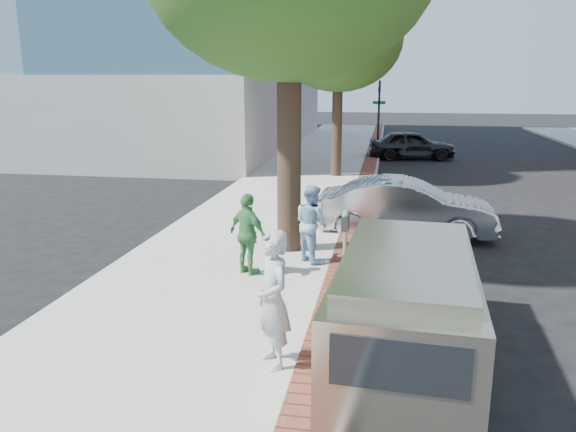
% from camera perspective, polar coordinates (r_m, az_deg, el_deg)
% --- Properties ---
extents(ground, '(120.00, 120.00, 0.00)m').
position_cam_1_polar(ground, '(10.71, 1.51, -7.19)').
color(ground, black).
rests_on(ground, ground).
extents(sidewalk, '(5.00, 60.00, 0.15)m').
position_cam_1_polar(sidewalk, '(18.53, 0.64, 2.02)').
color(sidewalk, '#9E9991').
rests_on(sidewalk, ground).
extents(brick_strip, '(0.60, 60.00, 0.01)m').
position_cam_1_polar(brick_strip, '(18.29, 7.46, 2.00)').
color(brick_strip, brown).
rests_on(brick_strip, sidewalk).
extents(curb, '(0.10, 60.00, 0.15)m').
position_cam_1_polar(curb, '(18.29, 8.55, 1.71)').
color(curb, gray).
rests_on(curb, ground).
extents(office_base, '(18.20, 22.20, 4.00)m').
position_cam_1_polar(office_base, '(35.08, -14.52, 10.26)').
color(office_base, gray).
rests_on(office_base, ground).
extents(signal_near, '(0.70, 0.15, 3.80)m').
position_cam_1_polar(signal_near, '(31.94, 9.22, 10.68)').
color(signal_near, black).
rests_on(signal_near, ground).
extents(tree_far, '(4.80, 4.80, 7.14)m').
position_cam_1_polar(tree_far, '(22.04, 5.17, 17.47)').
color(tree_far, black).
rests_on(tree_far, sidewalk).
extents(parking_meter, '(0.12, 0.32, 1.47)m').
position_cam_1_polar(parking_meter, '(9.75, 5.82, -1.91)').
color(parking_meter, gray).
rests_on(parking_meter, sidewalk).
extents(person_gray, '(0.72, 0.79, 1.82)m').
position_cam_1_polar(person_gray, '(7.29, -1.54, -8.49)').
color(person_gray, '#9E9FA3').
rests_on(person_gray, sidewalk).
extents(person_officer, '(0.98, 0.98, 1.60)m').
position_cam_1_polar(person_officer, '(11.52, 2.41, -0.73)').
color(person_officer, '#80A9C7').
rests_on(person_officer, sidewalk).
extents(person_green, '(0.99, 0.82, 1.58)m').
position_cam_1_polar(person_green, '(10.75, -4.08, -1.86)').
color(person_green, '#3D8746').
rests_on(person_green, sidewalk).
extents(sedan_silver, '(4.40, 1.67, 1.43)m').
position_cam_1_polar(sedan_silver, '(14.27, 11.90, 0.83)').
color(sedan_silver, '#A9ABB0').
rests_on(sedan_silver, ground).
extents(bg_car, '(4.34, 2.16, 1.42)m').
position_cam_1_polar(bg_car, '(28.48, 12.44, 7.08)').
color(bg_car, black).
rests_on(bg_car, ground).
extents(van, '(1.97, 4.57, 1.65)m').
position_cam_1_polar(van, '(7.89, 11.90, -8.25)').
color(van, gray).
rests_on(van, ground).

